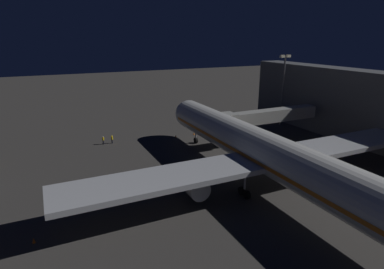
% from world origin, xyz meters
% --- Properties ---
extents(ground_plane, '(320.00, 320.00, 0.00)m').
position_xyz_m(ground_plane, '(0.00, 0.00, 0.00)').
color(ground_plane, '#383533').
extents(airliner_at_gate, '(57.92, 62.82, 19.20)m').
position_xyz_m(airliner_at_gate, '(0.00, 10.10, 5.39)').
color(airliner_at_gate, silver).
rests_on(airliner_at_gate, ground_plane).
extents(jet_bridge, '(23.23, 3.40, 7.03)m').
position_xyz_m(jet_bridge, '(-12.40, -8.99, 5.50)').
color(jet_bridge, '#9E9E99').
rests_on(jet_bridge, ground_plane).
extents(apron_floodlight_mast, '(2.90, 0.50, 17.04)m').
position_xyz_m(apron_floodlight_mast, '(-25.50, -18.51, 9.94)').
color(apron_floodlight_mast, '#59595E').
rests_on(apron_floodlight_mast, ground_plane).
extents(ground_crew_near_nose_gear, '(0.40, 0.40, 1.76)m').
position_xyz_m(ground_crew_near_nose_gear, '(17.48, -21.76, 0.97)').
color(ground_crew_near_nose_gear, black).
rests_on(ground_crew_near_nose_gear, ground_plane).
extents(ground_crew_by_belt_loader, '(0.40, 0.40, 1.78)m').
position_xyz_m(ground_crew_by_belt_loader, '(15.70, -21.72, 0.98)').
color(ground_crew_by_belt_loader, black).
rests_on(ground_crew_by_belt_loader, ground_plane).
extents(traffic_cone_nose_port, '(0.36, 0.36, 0.55)m').
position_xyz_m(traffic_cone_nose_port, '(-2.20, -19.89, 0.28)').
color(traffic_cone_nose_port, orange).
rests_on(traffic_cone_nose_port, ground_plane).
extents(traffic_cone_nose_starboard, '(0.36, 0.36, 0.55)m').
position_xyz_m(traffic_cone_nose_starboard, '(2.20, -19.89, 0.28)').
color(traffic_cone_nose_starboard, orange).
rests_on(traffic_cone_nose_starboard, ground_plane).
extents(traffic_cone_wingtip_svc_side, '(0.36, 0.36, 0.55)m').
position_xyz_m(traffic_cone_wingtip_svc_side, '(30.46, 8.48, 0.28)').
color(traffic_cone_wingtip_svc_side, orange).
rests_on(traffic_cone_wingtip_svc_side, ground_plane).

